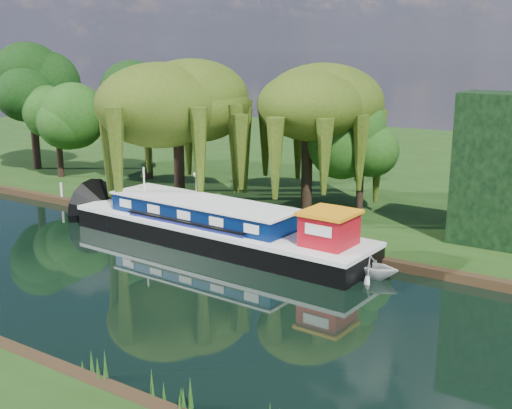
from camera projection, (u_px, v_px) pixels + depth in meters
The scene contains 14 objects.
ground at pixel (62, 260), 33.19m from camera, with size 120.00×120.00×0.00m, color black.
far_bank at pixel (348, 161), 60.64m from camera, with size 120.00×52.00×0.45m, color black.
dutch_barge at pixel (218, 228), 35.48m from camera, with size 18.72×5.01×3.91m.
narrowboat at pixel (191, 235), 35.40m from camera, with size 11.59×2.28×1.68m.
white_cruiser at pixel (371, 277), 30.67m from camera, with size 2.24×2.59×1.37m, color silver.
willow_left at pixel (177, 106), 41.24m from camera, with size 7.55×7.55×9.05m.
willow_right at pixel (308, 115), 40.13m from camera, with size 6.92×6.92×8.42m.
tree_far_left at pixel (57, 115), 51.03m from camera, with size 4.52×4.52×7.29m.
tree_far_back at pixel (31, 90), 54.15m from camera, with size 5.71×5.71×9.61m.
tree_far_mid at pixel (147, 105), 50.10m from camera, with size 5.16×5.16×8.45m.
tree_far_right at pixel (362, 143), 39.88m from camera, with size 3.92×3.92×6.42m.
lamppost at pixel (196, 181), 40.84m from camera, with size 0.36×0.36×2.56m.
mooring_posts at pixel (163, 208), 40.03m from camera, with size 19.16×0.16×1.00m.
reeds_near at pixel (22, 335), 23.24m from camera, with size 33.70×1.50×1.10m.
Camera 1 is at (25.81, -20.73, 10.71)m, focal length 45.00 mm.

